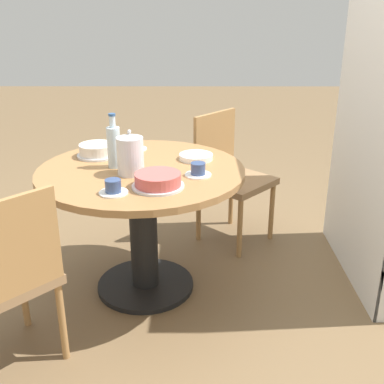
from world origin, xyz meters
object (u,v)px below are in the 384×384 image
object	(u,v)px
cup_b	(198,170)
cake_main	(158,181)
water_bottle	(114,146)
chair_a	(229,174)
cup_a	(135,145)
cake_second	(97,150)
cup_c	(113,188)
bookshelf	(384,131)
coffee_pot	(130,154)
chair_b	(4,277)

from	to	relation	value
cup_b	cake_main	bearing A→B (deg)	-49.50
water_bottle	chair_a	bearing A→B (deg)	133.48
water_bottle	cup_a	size ratio (longest dim) A/B	2.13
cake_main	cup_b	size ratio (longest dim) A/B	1.85
cup_a	cake_second	bearing A→B (deg)	-57.02
cup_b	cup_c	bearing A→B (deg)	-58.28
cake_main	cup_b	distance (m)	0.25
cup_c	cake_main	bearing A→B (deg)	111.40
chair_a	cake_second	bearing A→B (deg)	161.77
bookshelf	cup_c	world-z (taller)	bookshelf
bookshelf	chair_a	bearing A→B (deg)	60.00
chair_a	coffee_pot	world-z (taller)	coffee_pot
cake_main	coffee_pot	bearing A→B (deg)	-141.26
cake_second	coffee_pot	bearing A→B (deg)	37.79
cup_b	cup_c	size ratio (longest dim) A/B	1.00
chair_b	cake_main	world-z (taller)	chair_b
chair_a	cup_c	bearing A→B (deg)	-168.58
cake_main	cup_a	xyz separation A→B (m)	(-0.62, -0.18, -0.01)
chair_a	cup_a	world-z (taller)	chair_a
bookshelf	cup_a	xyz separation A→B (m)	(-0.16, -1.41, -0.13)
chair_a	cup_b	size ratio (longest dim) A/B	6.40
cake_second	cup_a	size ratio (longest dim) A/B	1.66
bookshelf	water_bottle	distance (m)	1.49
chair_a	cup_c	distance (m)	1.22
chair_b	cup_c	size ratio (longest dim) A/B	6.40
bookshelf	cake_second	xyz separation A→B (m)	(-0.03, -1.62, -0.12)
chair_a	cake_main	bearing A→B (deg)	-161.18
cup_b	cake_second	bearing A→B (deg)	-119.27
chair_a	cake_second	world-z (taller)	chair_a
coffee_pot	cup_c	bearing A→B (deg)	-10.56
chair_b	bookshelf	world-z (taller)	bookshelf
cake_main	chair_b	bearing A→B (deg)	-59.49
chair_a	water_bottle	distance (m)	1.00
cup_a	water_bottle	bearing A→B (deg)	-12.79
chair_a	cup_a	distance (m)	0.73
coffee_pot	cup_c	size ratio (longest dim) A/B	1.72
cup_a	cup_b	xyz separation A→B (m)	(0.46, 0.37, 0.00)
bookshelf	cake_main	world-z (taller)	bookshelf
bookshelf	coffee_pot	size ratio (longest dim) A/B	7.84
chair_a	chair_b	distance (m)	1.68
water_bottle	cake_second	distance (m)	0.25
cake_second	cup_a	bearing A→B (deg)	122.98
chair_a	cake_main	world-z (taller)	chair_a
coffee_pot	cup_c	distance (m)	0.28
chair_b	cup_a	distance (m)	1.14
chair_a	cup_b	world-z (taller)	chair_a
bookshelf	cup_c	bearing A→B (deg)	110.60
cup_b	cup_c	xyz separation A→B (m)	(0.24, -0.40, 0.00)
chair_b	cup_c	xyz separation A→B (m)	(-0.30, 0.44, 0.29)
bookshelf	cup_b	bearing A→B (deg)	105.84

